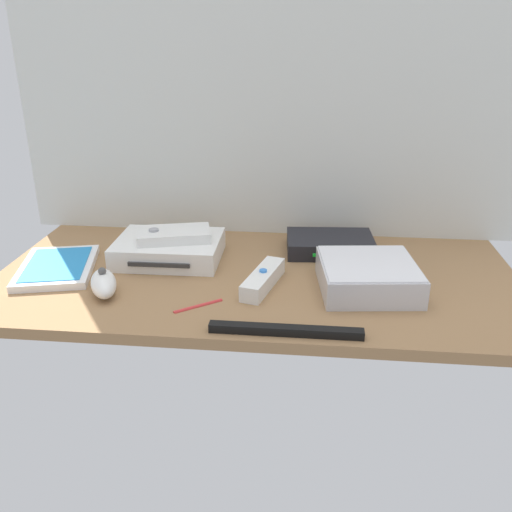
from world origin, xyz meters
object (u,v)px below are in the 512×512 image
remote_classic_pad (174,235)px  sensor_bar (286,330)px  remote_nunchuk (104,283)px  stylus_pen (198,305)px  mini_computer (368,276)px  network_router (330,244)px  game_console (169,249)px  remote_wand (263,279)px  game_case (57,267)px

remote_classic_pad → sensor_bar: remote_classic_pad is taller
remote_nunchuk → stylus_pen: (17.66, -3.10, -1.69)cm
mini_computer → remote_nunchuk: bearing=-171.8°
network_router → remote_nunchuk: (-40.48, -24.20, 0.34)cm
remote_classic_pad → game_console: bearing=164.9°
remote_wand → remote_classic_pad: 22.39cm
mini_computer → sensor_bar: mini_computer is taller
remote_wand → remote_nunchuk: size_ratio=1.39×
stylus_pen → network_router: bearing=50.1°
mini_computer → game_case: mini_computer is taller
sensor_bar → mini_computer: bearing=51.5°
mini_computer → stylus_pen: (-29.20, -9.84, -2.29)cm
game_console → sensor_bar: (25.40, -27.54, -1.50)cm
game_case → stylus_pen: (30.43, -11.90, -0.41)cm
mini_computer → network_router: bearing=110.1°
mini_computer → remote_classic_pad: remote_classic_pad is taller
game_case → sensor_bar: bearing=-36.8°
mini_computer → game_case: 59.70cm
mini_computer → game_case: bearing=178.0°
mini_computer → network_router: (-6.38, 17.46, -0.94)cm
remote_wand → remote_nunchuk: (-27.95, -5.80, 0.53)cm
remote_wand → remote_nunchuk: remote_nunchuk is taller
game_console → network_router: game_console is taller
network_router → mini_computer: bearing=-73.8°
mini_computer → remote_wand: (-18.91, -0.94, -1.13)cm
remote_nunchuk → mini_computer: bearing=-15.5°
game_case → remote_wand: remote_wand is taller
remote_nunchuk → sensor_bar: 34.70cm
network_router → stylus_pen: (-22.82, -27.29, -1.35)cm
remote_nunchuk → game_case: bearing=121.7°
mini_computer → sensor_bar: 22.40cm
network_router → remote_nunchuk: bearing=-153.0°
network_router → remote_wand: (-12.53, -18.40, -0.19)cm
mini_computer → remote_classic_pad: size_ratio=1.18×
stylus_pen → game_case: bearing=158.6°
game_case → sensor_bar: game_case is taller
game_case → remote_wand: 40.84cm
remote_classic_pad → remote_wand: bearing=-44.3°
game_case → remote_nunchuk: 15.56cm
remote_classic_pad → sensor_bar: 36.91cm
game_case → remote_classic_pad: bearing=6.7°
remote_wand → remote_classic_pad: remote_classic_pad is taller
mini_computer → remote_nunchuk: (-46.86, -6.74, -0.60)cm
mini_computer → remote_nunchuk: mini_computer is taller
game_case → remote_nunchuk: bearing=-48.2°
remote_classic_pad → mini_computer: bearing=-29.2°
remote_classic_pad → game_case: bearing=-174.0°
game_console → mini_computer: mini_computer is taller
remote_nunchuk → remote_classic_pad: size_ratio=0.69×
mini_computer → sensor_bar: (-13.89, -17.47, -1.94)cm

